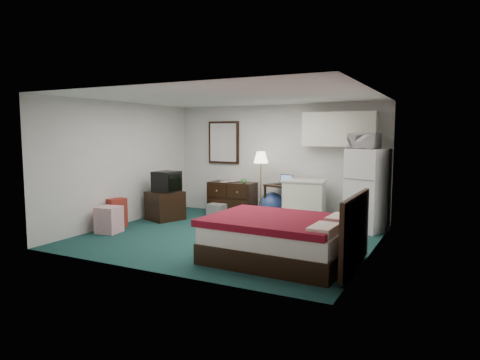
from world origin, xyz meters
The scene contains 25 objects.
floor centered at (0.00, 0.00, 0.00)m, with size 5.00×4.50×0.01m, color #133231.
ceiling centered at (0.00, 0.00, 2.50)m, with size 5.00×4.50×0.01m, color silver.
walls centered at (0.00, 0.00, 1.25)m, with size 5.01×4.51×2.50m.
mirror centered at (-1.35, 2.22, 1.65)m, with size 0.80×0.06×1.00m, color white, non-canonical shape.
upper_cabinets centered at (1.45, 2.08, 1.95)m, with size 1.50×0.35×0.70m, color white, non-canonical shape.
headboard centered at (2.46, -0.99, 0.55)m, with size 0.06×1.56×1.00m, color black, non-canonical shape.
dresser centered at (-0.99, 1.98, 0.37)m, with size 1.09×0.49×0.74m, color black, non-canonical shape.
floor_lamp centered at (-0.17, 1.75, 0.74)m, with size 0.32×0.32×1.47m, color gold, non-canonical shape.
desk centered at (0.28, 1.93, 0.38)m, with size 0.60×0.60×0.76m, color black, non-canonical shape.
exercise_ball centered at (0.02, 1.96, 0.29)m, with size 0.57×0.57×0.57m, color navy.
kitchen_counter centered at (0.86, 1.67, 0.44)m, with size 0.81×0.61×0.88m, color white, non-canonical shape.
fridge centered at (2.13, 1.59, 0.79)m, with size 0.65×0.65×1.57m, color silver, non-canonical shape.
bed centered at (1.36, -0.99, 0.32)m, with size 1.98×1.54×0.63m, color #5F090F, non-canonical shape.
tv_stand centered at (-1.96, 0.70, 0.31)m, with size 0.62×0.67×0.62m, color black, non-canonical shape.
suitcase centered at (-2.35, -0.35, 0.29)m, with size 0.22×0.36×0.58m, color maroon, non-canonical shape.
retail_box centered at (-2.16, -0.78, 0.25)m, with size 0.40×0.40×0.50m, color white, non-canonical shape.
file_bin centered at (-1.18, 1.57, 0.14)m, with size 0.39×0.29×0.27m, color gray, non-canonical shape.
cardboard_box_a centered at (-0.13, 1.12, 0.11)m, with size 0.25×0.21×0.21m, color tan, non-canonical shape.
cardboard_box_b centered at (0.77, 1.29, 0.14)m, with size 0.24×0.28×0.28m, color tan, non-canonical shape.
laptop centered at (0.32, 1.89, 0.87)m, with size 0.30×0.25×0.21m, color black, non-canonical shape.
crt_tv centered at (-1.92, 0.71, 0.84)m, with size 0.47×0.51×0.44m, color black, non-canonical shape.
microwave centered at (2.04, 1.61, 1.76)m, with size 0.54×0.30×0.37m, color silver.
book_a centered at (-1.20, 1.91, 0.85)m, with size 0.16×0.02×0.22m, color tan.
book_b centered at (-1.08, 2.09, 0.85)m, with size 0.16×0.02×0.22m, color tan.
mug centered at (-0.64, 1.87, 0.81)m, with size 0.14×0.11×0.14m, color #4E9B47.
Camera 1 is at (3.64, -6.71, 1.86)m, focal length 32.00 mm.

